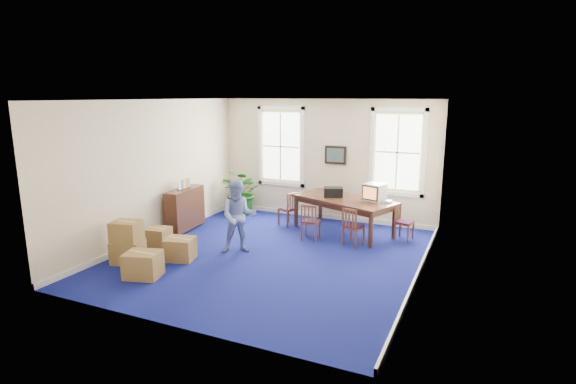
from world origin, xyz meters
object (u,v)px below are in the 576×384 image
at_px(credenza, 185,211).
at_px(potted_plant, 243,192).
at_px(man, 239,217).
at_px(conference_table, 343,215).
at_px(cardboard_boxes, 140,241).
at_px(crt_tv, 375,192).
at_px(chair_near_left, 311,221).

distance_m(credenza, potted_plant, 2.00).
relative_size(man, potted_plant, 1.24).
distance_m(man, potted_plant, 3.14).
bearing_deg(conference_table, cardboard_boxes, -108.93).
height_order(man, credenza, man).
xyz_separation_m(crt_tv, cardboard_boxes, (-3.82, -3.69, -0.60)).
bearing_deg(crt_tv, credenza, -144.58).
xyz_separation_m(conference_table, credenza, (-3.61, -1.45, 0.07)).
relative_size(man, credenza, 1.24).
relative_size(conference_table, potted_plant, 1.97).
distance_m(crt_tv, potted_plant, 3.85).
bearing_deg(cardboard_boxes, chair_near_left, 47.26).
relative_size(credenza, potted_plant, 1.00).
height_order(crt_tv, man, man).
bearing_deg(credenza, conference_table, 17.05).
height_order(chair_near_left, credenza, credenza).
bearing_deg(cardboard_boxes, conference_table, 49.70).
relative_size(chair_near_left, credenza, 0.68).
distance_m(crt_tv, chair_near_left, 1.67).
bearing_deg(conference_table, potted_plant, -167.29).
xyz_separation_m(chair_near_left, credenza, (-3.10, -0.60, 0.07)).
bearing_deg(potted_plant, cardboard_boxes, -90.12).
distance_m(chair_near_left, man, 1.83).
distance_m(chair_near_left, cardboard_boxes, 3.78).
xyz_separation_m(crt_tv, credenza, (-4.34, -1.51, -0.56)).
xyz_separation_m(chair_near_left, man, (-1.07, -1.44, 0.35)).
bearing_deg(conference_table, credenza, -136.68).
height_order(conference_table, crt_tv, crt_tv).
bearing_deg(chair_near_left, conference_table, -125.14).
distance_m(conference_table, man, 2.81).
distance_m(conference_table, chair_near_left, 0.99).
bearing_deg(chair_near_left, man, 49.15).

